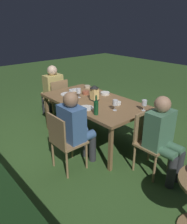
% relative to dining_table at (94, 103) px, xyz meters
% --- Properties ---
extents(ground_plane, '(16.00, 16.00, 0.00)m').
position_rel_dining_table_xyz_m(ground_plane, '(0.00, 0.00, -0.69)').
color(ground_plane, '#385B28').
extents(dining_table, '(1.87, 1.01, 0.75)m').
position_rel_dining_table_xyz_m(dining_table, '(0.00, 0.00, 0.00)').
color(dining_table, olive).
rests_on(dining_table, ground).
extents(chair_head_far, '(0.40, 0.42, 0.87)m').
position_rel_dining_table_xyz_m(chair_head_far, '(1.18, 0.00, -0.21)').
color(chair_head_far, '#9E7A51').
rests_on(chair_head_far, ground).
extents(person_in_mustard, '(0.48, 0.38, 1.15)m').
position_rel_dining_table_xyz_m(person_in_mustard, '(1.38, 0.00, -0.06)').
color(person_in_mustard, tan).
rests_on(person_in_mustard, ground).
extents(chair_head_near, '(0.40, 0.42, 0.87)m').
position_rel_dining_table_xyz_m(chair_head_near, '(-1.18, 0.00, -0.21)').
color(chair_head_near, '#9E7A51').
rests_on(chair_head_near, ground).
extents(person_in_green, '(0.48, 0.38, 1.15)m').
position_rel_dining_table_xyz_m(person_in_green, '(-1.38, 0.00, -0.06)').
color(person_in_green, '#4C7A5B').
rests_on(person_in_green, ground).
extents(chair_side_right_a, '(0.42, 0.40, 0.87)m').
position_rel_dining_table_xyz_m(chair_side_right_a, '(-0.42, 0.90, -0.21)').
color(chair_side_right_a, '#9E7A51').
rests_on(chair_side_right_a, ground).
extents(person_in_blue, '(0.38, 0.47, 1.15)m').
position_rel_dining_table_xyz_m(person_in_blue, '(-0.42, 0.70, -0.06)').
color(person_in_blue, '#426699').
rests_on(person_in_blue, ground).
extents(lantern_centerpiece, '(0.15, 0.15, 0.27)m').
position_rel_dining_table_xyz_m(lantern_centerpiece, '(-0.02, -0.01, 0.20)').
color(lantern_centerpiece, black).
rests_on(lantern_centerpiece, dining_table).
extents(green_bottle_on_table, '(0.07, 0.07, 0.29)m').
position_rel_dining_table_xyz_m(green_bottle_on_table, '(-0.49, 0.38, 0.16)').
color(green_bottle_on_table, '#144723').
rests_on(green_bottle_on_table, dining_table).
extents(wine_glass_a, '(0.08, 0.08, 0.17)m').
position_rel_dining_table_xyz_m(wine_glass_a, '(-0.86, -0.26, 0.17)').
color(wine_glass_a, silver).
rests_on(wine_glass_a, dining_table).
extents(wine_glass_b, '(0.08, 0.08, 0.17)m').
position_rel_dining_table_xyz_m(wine_glass_b, '(-0.56, 0.06, 0.17)').
color(wine_glass_b, silver).
rests_on(wine_glass_b, dining_table).
extents(wine_glass_c, '(0.08, 0.08, 0.17)m').
position_rel_dining_table_xyz_m(wine_glass_c, '(0.31, 0.25, 0.17)').
color(wine_glass_c, silver).
rests_on(wine_glass_c, dining_table).
extents(wine_glass_d, '(0.08, 0.08, 0.17)m').
position_rel_dining_table_xyz_m(wine_glass_d, '(0.27, 0.11, 0.17)').
color(wine_glass_d, silver).
rests_on(wine_glass_d, dining_table).
extents(plate_a, '(0.25, 0.25, 0.01)m').
position_rel_dining_table_xyz_m(plate_a, '(0.55, 0.17, 0.06)').
color(plate_a, white).
rests_on(plate_a, dining_table).
extents(plate_b, '(0.20, 0.20, 0.01)m').
position_rel_dining_table_xyz_m(plate_b, '(0.65, -0.11, 0.06)').
color(plate_b, white).
rests_on(plate_b, dining_table).
extents(plate_c, '(0.23, 0.23, 0.01)m').
position_rel_dining_table_xyz_m(plate_c, '(-0.21, 0.34, 0.06)').
color(plate_c, silver).
rests_on(plate_c, dining_table).
extents(bowl_olives, '(0.12, 0.12, 0.05)m').
position_rel_dining_table_xyz_m(bowl_olives, '(0.64, -0.39, 0.08)').
color(bowl_olives, '#BCAD8E').
rests_on(bowl_olives, dining_table).
extents(bowl_bread, '(0.17, 0.17, 0.04)m').
position_rel_dining_table_xyz_m(bowl_bread, '(0.09, -0.36, 0.07)').
color(bowl_bread, silver).
rests_on(bowl_bread, dining_table).
extents(bowl_salad, '(0.13, 0.13, 0.05)m').
position_rel_dining_table_xyz_m(bowl_salad, '(-0.41, -0.15, 0.08)').
color(bowl_salad, silver).
rests_on(bowl_salad, dining_table).
extents(bowl_dip, '(0.12, 0.12, 0.06)m').
position_rel_dining_table_xyz_m(bowl_dip, '(0.34, -0.10, 0.08)').
color(bowl_dip, '#9E5138').
rests_on(bowl_dip, dining_table).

